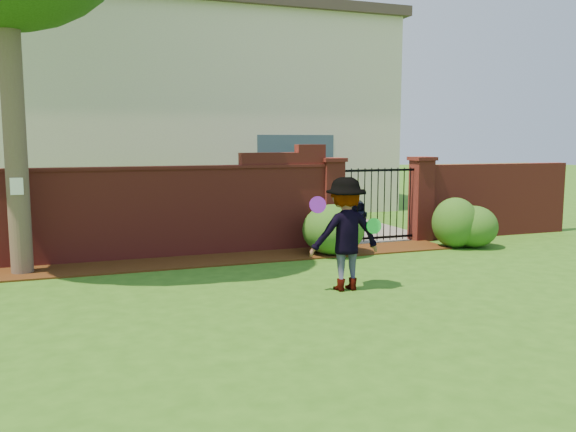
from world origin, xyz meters
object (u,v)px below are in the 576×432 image
object	(u,v)px
man	(346,234)
frisbee_green	(374,226)
car	(314,197)
frisbee_purple	(318,205)

from	to	relation	value
man	frisbee_green	distance (m)	0.43
car	frisbee_purple	size ratio (longest dim) A/B	17.18
man	frisbee_purple	size ratio (longest dim) A/B	6.90
car	frisbee_green	world-z (taller)	car
car	man	world-z (taller)	man
car	frisbee_green	xyz separation A→B (m)	(-1.91, -6.88, 0.26)
man	frisbee_green	bearing A→B (deg)	159.85
frisbee_purple	car	bearing A→B (deg)	67.70
man	frisbee_green	xyz separation A→B (m)	(0.39, -0.15, 0.13)
man	frisbee_purple	world-z (taller)	man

